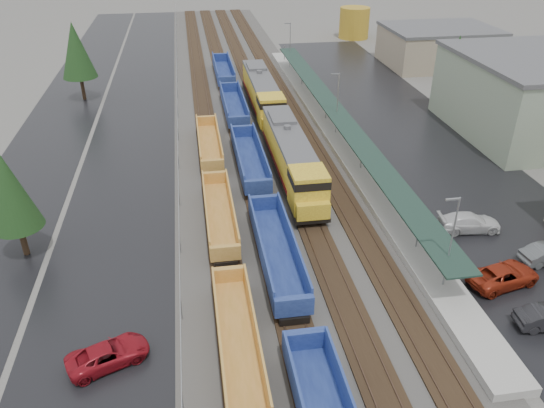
{
  "coord_description": "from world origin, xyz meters",
  "views": [
    {
      "loc": [
        -7.81,
        -8.5,
        25.09
      ],
      "look_at": [
        -1.37,
        31.51,
        2.0
      ],
      "focal_mm": 35.0,
      "sensor_mm": 36.0,
      "label": 1
    }
  ],
  "objects_px": {
    "well_string_blue": "(261,198)",
    "storage_tank": "(354,23)",
    "well_string_yellow": "(238,342)",
    "parked_car_east_c": "(469,222)",
    "parked_car_east_b": "(503,275)",
    "locomotive_lead": "(292,158)",
    "parked_car_west_c": "(108,355)",
    "locomotive_trail": "(262,94)"
  },
  "relations": [
    {
      "from": "parked_car_west_c",
      "to": "parked_car_east_c",
      "type": "distance_m",
      "value": 31.48
    },
    {
      "from": "locomotive_trail",
      "to": "parked_car_east_c",
      "type": "height_order",
      "value": "locomotive_trail"
    },
    {
      "from": "well_string_yellow",
      "to": "parked_car_east_b",
      "type": "height_order",
      "value": "well_string_yellow"
    },
    {
      "from": "well_string_blue",
      "to": "storage_tank",
      "type": "xyz_separation_m",
      "value": [
        29.67,
        68.85,
        1.91
      ]
    },
    {
      "from": "parked_car_east_c",
      "to": "parked_car_west_c",
      "type": "bearing_deg",
      "value": 116.24
    },
    {
      "from": "well_string_yellow",
      "to": "well_string_blue",
      "type": "relative_size",
      "value": 0.76
    },
    {
      "from": "storage_tank",
      "to": "parked_car_east_b",
      "type": "bearing_deg",
      "value": -99.11
    },
    {
      "from": "well_string_yellow",
      "to": "parked_car_east_c",
      "type": "distance_m",
      "value": 24.37
    },
    {
      "from": "locomotive_trail",
      "to": "storage_tank",
      "type": "xyz_separation_m",
      "value": [
        25.67,
        42.37,
        0.56
      ]
    },
    {
      "from": "well_string_blue",
      "to": "parked_car_east_b",
      "type": "height_order",
      "value": "well_string_blue"
    },
    {
      "from": "locomotive_trail",
      "to": "parked_car_west_c",
      "type": "xyz_separation_m",
      "value": [
        -16.06,
        -43.85,
        -1.84
      ]
    },
    {
      "from": "parked_car_east_b",
      "to": "parked_car_east_c",
      "type": "xyz_separation_m",
      "value": [
        1.07,
        7.47,
        0.01
      ]
    },
    {
      "from": "storage_tank",
      "to": "parked_car_east_c",
      "type": "bearing_deg",
      "value": -99.2
    },
    {
      "from": "locomotive_trail",
      "to": "well_string_yellow",
      "type": "xyz_separation_m",
      "value": [
        -8.0,
        -44.46,
        -1.44
      ]
    },
    {
      "from": "locomotive_lead",
      "to": "locomotive_trail",
      "type": "xyz_separation_m",
      "value": [
        0.0,
        21.0,
        0.0
      ]
    },
    {
      "from": "storage_tank",
      "to": "well_string_yellow",
      "type": "bearing_deg",
      "value": -111.19
    },
    {
      "from": "storage_tank",
      "to": "parked_car_east_b",
      "type": "height_order",
      "value": "storage_tank"
    },
    {
      "from": "well_string_yellow",
      "to": "parked_car_west_c",
      "type": "relative_size",
      "value": 15.27
    },
    {
      "from": "locomotive_lead",
      "to": "parked_car_east_c",
      "type": "distance_m",
      "value": 18.08
    },
    {
      "from": "locomotive_lead",
      "to": "well_string_yellow",
      "type": "relative_size",
      "value": 0.28
    },
    {
      "from": "locomotive_lead",
      "to": "parked_car_east_c",
      "type": "bearing_deg",
      "value": -41.54
    },
    {
      "from": "well_string_yellow",
      "to": "storage_tank",
      "type": "bearing_deg",
      "value": 68.81
    },
    {
      "from": "well_string_blue",
      "to": "parked_car_east_c",
      "type": "height_order",
      "value": "well_string_blue"
    },
    {
      "from": "well_string_blue",
      "to": "parked_car_east_c",
      "type": "relative_size",
      "value": 18.59
    },
    {
      "from": "storage_tank",
      "to": "parked_car_east_c",
      "type": "xyz_separation_m",
      "value": [
        -12.2,
        -75.31,
        -2.32
      ]
    },
    {
      "from": "well_string_blue",
      "to": "storage_tank",
      "type": "bearing_deg",
      "value": 66.69
    },
    {
      "from": "well_string_blue",
      "to": "parked_car_east_b",
      "type": "distance_m",
      "value": 21.51
    },
    {
      "from": "well_string_blue",
      "to": "parked_car_west_c",
      "type": "height_order",
      "value": "well_string_blue"
    },
    {
      "from": "locomotive_lead",
      "to": "parked_car_east_b",
      "type": "bearing_deg",
      "value": -57.43
    },
    {
      "from": "well_string_yellow",
      "to": "parked_car_east_c",
      "type": "relative_size",
      "value": 14.11
    },
    {
      "from": "well_string_blue",
      "to": "storage_tank",
      "type": "height_order",
      "value": "storage_tank"
    },
    {
      "from": "parked_car_east_c",
      "to": "well_string_yellow",
      "type": "bearing_deg",
      "value": 124.18
    },
    {
      "from": "storage_tank",
      "to": "parked_car_east_b",
      "type": "distance_m",
      "value": 83.86
    },
    {
      "from": "locomotive_trail",
      "to": "well_string_blue",
      "type": "bearing_deg",
      "value": -98.59
    },
    {
      "from": "well_string_yellow",
      "to": "parked_car_east_c",
      "type": "xyz_separation_m",
      "value": [
        21.47,
        11.53,
        -0.31
      ]
    },
    {
      "from": "locomotive_trail",
      "to": "storage_tank",
      "type": "relative_size",
      "value": 3.42
    },
    {
      "from": "storage_tank",
      "to": "parked_car_east_c",
      "type": "distance_m",
      "value": 76.32
    },
    {
      "from": "parked_car_west_c",
      "to": "parked_car_east_b",
      "type": "distance_m",
      "value": 28.66
    },
    {
      "from": "well_string_yellow",
      "to": "storage_tank",
      "type": "relative_size",
      "value": 12.42
    },
    {
      "from": "locomotive_lead",
      "to": "well_string_yellow",
      "type": "bearing_deg",
      "value": -108.83
    },
    {
      "from": "parked_car_east_c",
      "to": "well_string_blue",
      "type": "bearing_deg",
      "value": 75.66
    },
    {
      "from": "locomotive_trail",
      "to": "parked_car_east_c",
      "type": "relative_size",
      "value": 3.89
    }
  ]
}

